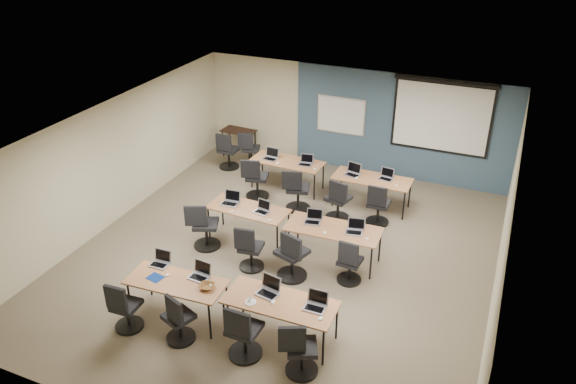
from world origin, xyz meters
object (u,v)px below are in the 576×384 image
at_px(laptop_10, 353,172).
at_px(utility_table, 239,133).
at_px(laptop_2, 269,289).
at_px(training_table_back_left, 287,163).
at_px(projector_screen, 442,113).
at_px(task_chair_8, 256,181).
at_px(training_table_front_left, 176,283).
at_px(task_chair_1, 178,322).
at_px(training_table_mid_right, 333,230).
at_px(task_chair_2, 243,336).
at_px(laptop_6, 313,219).
at_px(task_chair_4, 204,229).
at_px(task_chair_5, 249,251).
at_px(laptop_9, 306,162).
at_px(whiteboard, 341,116).
at_px(spare_chair_b, 228,154).
at_px(laptop_8, 271,156).
at_px(task_chair_9, 297,193).
at_px(laptop_4, 231,200).
at_px(task_chair_11, 378,208).
at_px(laptop_5, 262,209).
at_px(laptop_11, 386,176).
at_px(laptop_0, 160,261).
at_px(training_table_front_right, 280,304).
at_px(laptop_7, 355,229).
at_px(task_chair_6, 292,259).
at_px(laptop_3, 316,304).
at_px(task_chair_3, 299,353).
at_px(laptop_1, 200,273).
at_px(spare_chair_a, 250,152).
at_px(training_table_mid_left, 248,210).
at_px(training_table_back_right, 372,180).
at_px(task_chair_0, 125,310).
at_px(task_chair_10, 338,203).

xyz_separation_m(laptop_10, utility_table, (-3.69, 1.38, -0.14)).
bearing_deg(laptop_2, training_table_back_left, 120.84).
height_order(projector_screen, task_chair_8, projector_screen).
height_order(training_table_front_left, task_chair_1, task_chair_1).
relative_size(training_table_mid_right, training_table_back_left, 1.05).
xyz_separation_m(training_table_front_left, task_chair_2, (1.47, -0.44, -0.26)).
bearing_deg(laptop_6, task_chair_4, -173.99).
height_order(task_chair_5, laptop_9, task_chair_5).
distance_m(whiteboard, spare_chair_b, 3.13).
xyz_separation_m(laptop_2, laptop_8, (-2.15, 4.79, -0.00)).
distance_m(whiteboard, task_chair_8, 2.92).
bearing_deg(laptop_6, training_table_mid_right, -22.76).
bearing_deg(task_chair_9, projector_screen, 28.28).
bearing_deg(whiteboard, laptop_4, -104.52).
xyz_separation_m(task_chair_8, task_chair_11, (2.99, -0.07, -0.02)).
xyz_separation_m(laptop_5, laptop_11, (1.95, 2.47, 0.00)).
distance_m(task_chair_2, laptop_11, 5.65).
relative_size(laptop_0, task_chair_11, 0.32).
relative_size(whiteboard, task_chair_1, 1.32).
xyz_separation_m(training_table_front_right, laptop_11, (0.46, 4.95, 0.10)).
xyz_separation_m(projector_screen, laptop_7, (-0.83, -4.11, -1.09)).
bearing_deg(task_chair_2, task_chair_1, -173.91).
height_order(task_chair_1, task_chair_6, task_chair_6).
distance_m(training_table_front_left, laptop_11, 5.63).
distance_m(laptop_4, laptop_10, 3.02).
bearing_deg(laptop_10, laptop_8, -168.49).
bearing_deg(laptop_5, laptop_3, -38.76).
bearing_deg(laptop_0, task_chair_3, -16.47).
relative_size(laptop_11, spare_chair_b, 0.30).
bearing_deg(laptop_6, training_table_front_left, -129.58).
bearing_deg(utility_table, laptop_1, -64.69).
bearing_deg(projector_screen, task_chair_2, -102.91).
bearing_deg(spare_chair_a, laptop_5, -77.15).
xyz_separation_m(training_table_mid_left, task_chair_6, (1.37, -0.93, -0.24)).
xyz_separation_m(laptop_2, task_chair_5, (-1.05, 1.38, -0.40)).
relative_size(training_table_mid_left, training_table_back_right, 0.95).
bearing_deg(task_chair_5, laptop_10, 64.52).
relative_size(whiteboard, laptop_4, 3.68).
xyz_separation_m(task_chair_1, laptop_8, (-0.95, 5.65, 0.40)).
relative_size(training_table_back_right, task_chair_9, 1.71).
height_order(laptop_11, spare_chair_b, spare_chair_b).
height_order(laptop_7, spare_chair_a, laptop_7).
distance_m(training_table_back_left, task_chair_3, 6.13).
height_order(task_chair_0, task_chair_2, task_chair_2).
relative_size(laptop_2, task_chair_8, 0.35).
relative_size(training_table_mid_left, training_table_back_left, 0.95).
distance_m(training_table_back_left, task_chair_4, 3.16).
bearing_deg(laptop_5, task_chair_10, 62.67).
relative_size(training_table_front_right, task_chair_10, 1.79).
distance_m(training_table_front_right, laptop_3, 0.59).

